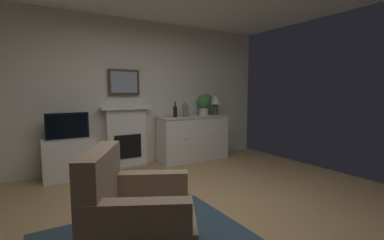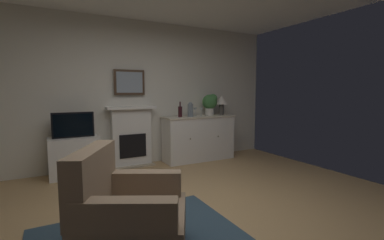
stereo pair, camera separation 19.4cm
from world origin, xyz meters
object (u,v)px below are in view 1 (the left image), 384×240
at_px(table_lamp, 215,101).
at_px(vase_decorative, 185,109).
at_px(sideboard_cabinet, 193,138).
at_px(potted_plant_small, 204,103).
at_px(armchair, 135,216).
at_px(tv_set, 67,126).
at_px(fireplace_unit, 126,137).
at_px(wine_bottle, 175,111).
at_px(framed_picture, 124,82).
at_px(wine_glass_left, 190,110).
at_px(wine_glass_center, 196,110).
at_px(tv_cabinet, 69,158).

distance_m(table_lamp, vase_decorative, 0.76).
bearing_deg(sideboard_cabinet, potted_plant_small, 8.85).
distance_m(table_lamp, armchair, 3.74).
bearing_deg(tv_set, potted_plant_small, 1.19).
xyz_separation_m(fireplace_unit, wine_bottle, (0.88, -0.21, 0.44)).
xyz_separation_m(framed_picture, tv_set, (-0.97, -0.23, -0.69)).
distance_m(fireplace_unit, sideboard_cabinet, 1.32).
relative_size(sideboard_cabinet, wine_glass_left, 8.72).
distance_m(sideboard_cabinet, wine_glass_center, 0.56).
bearing_deg(tv_set, framed_picture, 13.31).
xyz_separation_m(wine_bottle, tv_cabinet, (-1.86, 0.05, -0.67)).
relative_size(potted_plant_small, armchair, 0.40).
bearing_deg(fireplace_unit, table_lamp, -5.50).
bearing_deg(tv_set, wine_bottle, -0.83).
distance_m(sideboard_cabinet, tv_cabinet, 2.28).
height_order(framed_picture, tv_cabinet, framed_picture).
xyz_separation_m(tv_cabinet, armchair, (0.19, -2.56, 0.06)).
height_order(framed_picture, potted_plant_small, framed_picture).
bearing_deg(sideboard_cabinet, framed_picture, 170.32).
height_order(sideboard_cabinet, wine_bottle, wine_bottle).
distance_m(table_lamp, tv_set, 2.83).
relative_size(sideboard_cabinet, wine_bottle, 4.96).
bearing_deg(tv_cabinet, vase_decorative, -1.80).
relative_size(fireplace_unit, tv_set, 1.77).
bearing_deg(wine_glass_left, framed_picture, 170.54).
relative_size(vase_decorative, potted_plant_small, 0.65).
distance_m(vase_decorative, tv_cabinet, 2.18).
height_order(fireplace_unit, armchair, fireplace_unit).
xyz_separation_m(sideboard_cabinet, tv_cabinet, (-2.28, 0.02, -0.12)).
xyz_separation_m(table_lamp, wine_glass_left, (-0.61, 0.02, -0.16)).
height_order(fireplace_unit, vase_decorative, vase_decorative).
relative_size(fireplace_unit, potted_plant_small, 2.56).
height_order(fireplace_unit, wine_glass_left, fireplace_unit).
relative_size(fireplace_unit, wine_glass_left, 6.67).
height_order(wine_glass_left, wine_glass_center, same).
distance_m(sideboard_cabinet, wine_glass_left, 0.57).
relative_size(fireplace_unit, tv_cabinet, 1.47).
bearing_deg(wine_bottle, table_lamp, 2.09).
xyz_separation_m(sideboard_cabinet, wine_glass_left, (-0.07, 0.02, 0.56)).
relative_size(table_lamp, armchair, 0.37).
height_order(framed_picture, tv_set, framed_picture).
bearing_deg(wine_glass_center, tv_set, 179.60).
height_order(fireplace_unit, table_lamp, table_lamp).
height_order(wine_bottle, wine_glass_left, wine_bottle).
xyz_separation_m(wine_glass_center, armchair, (-2.13, -2.52, -0.62)).
xyz_separation_m(sideboard_cabinet, armchair, (-2.09, -2.54, -0.06)).
bearing_deg(fireplace_unit, potted_plant_small, -4.73).
height_order(sideboard_cabinet, tv_cabinet, sideboard_cabinet).
distance_m(fireplace_unit, tv_set, 1.03).
relative_size(wine_bottle, armchair, 0.27).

